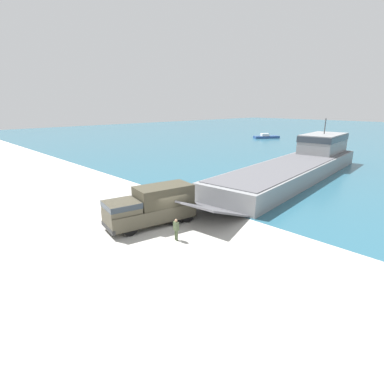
% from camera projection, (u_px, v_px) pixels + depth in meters
% --- Properties ---
extents(ground_plane, '(240.00, 240.00, 0.00)m').
position_uv_depth(ground_plane, '(172.00, 225.00, 24.50)').
color(ground_plane, '#B7B5AD').
extents(landing_craft, '(10.41, 39.38, 7.43)m').
position_uv_depth(landing_craft, '(302.00, 162.00, 41.78)').
color(landing_craft, gray).
rests_on(landing_craft, ground_plane).
extents(military_truck, '(3.86, 7.62, 3.14)m').
position_uv_depth(military_truck, '(151.00, 206.00, 24.15)').
color(military_truck, '#4C4738').
rests_on(military_truck, ground_plane).
extents(soldier_on_ramp, '(0.47, 0.30, 1.64)m').
position_uv_depth(soldier_on_ramp, '(176.00, 228.00, 21.46)').
color(soldier_on_ramp, '#475638').
rests_on(soldier_on_ramp, ground_plane).
extents(moored_boat_a, '(6.04, 7.47, 1.40)m').
position_uv_depth(moored_boat_a, '(266.00, 137.00, 87.82)').
color(moored_boat_a, navy).
rests_on(moored_boat_a, ground_plane).
extents(mooring_bollard, '(0.31, 0.31, 0.77)m').
position_uv_depth(mooring_bollard, '(168.00, 196.00, 30.75)').
color(mooring_bollard, '#333338').
rests_on(mooring_bollard, ground_plane).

